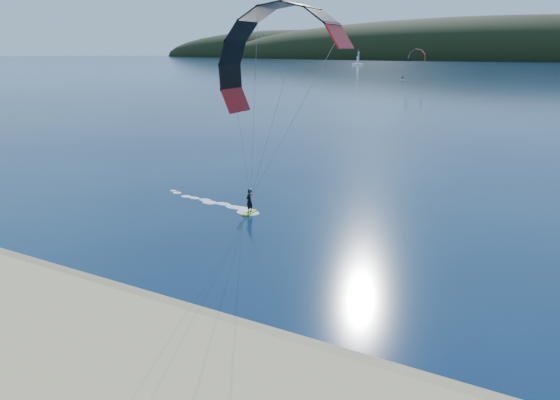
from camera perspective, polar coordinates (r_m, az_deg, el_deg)
ground at (r=23.27m, az=-21.22°, el=-17.19°), size 1800.00×1800.00×0.00m
wet_sand at (r=25.85m, az=-13.65°, el=-12.61°), size 220.00×2.50×0.10m
headland at (r=757.48m, az=27.59°, el=14.48°), size 1200.00×310.00×140.00m
kitesurfer_near at (r=28.78m, az=0.33°, el=13.82°), size 21.65×9.65×15.31m
kitesurfer_far at (r=217.72m, az=15.76°, el=15.77°), size 10.79×6.46×11.63m
sailboat at (r=431.68m, az=9.12°, el=15.55°), size 9.03×5.88×12.98m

